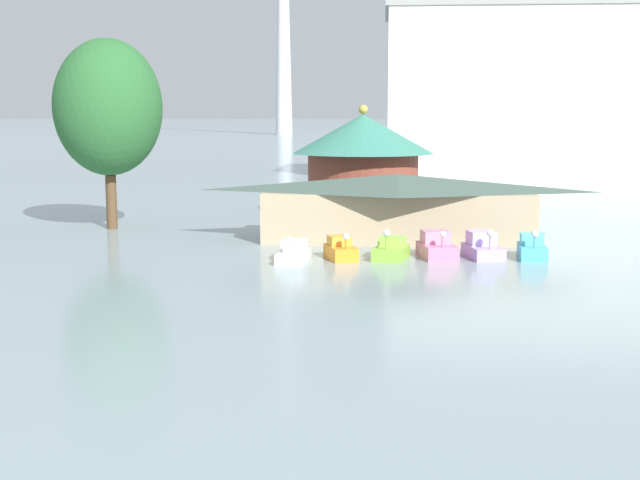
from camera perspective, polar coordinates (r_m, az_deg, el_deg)
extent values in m
cube|color=white|center=(44.47, -1.80, -1.12)|extent=(1.66, 2.88, 0.56)
cube|color=white|center=(44.72, -1.72, -0.33)|extent=(1.33, 1.34, 0.57)
cylinder|color=white|center=(43.29, -2.07, -0.57)|extent=(0.14, 0.14, 0.66)
sphere|color=white|center=(43.22, -2.07, 0.05)|extent=(0.28, 0.28, 0.28)
cube|color=orange|center=(45.28, 1.41, -0.85)|extent=(2.01, 2.68, 0.71)
cube|color=gold|center=(45.47, 1.31, -0.03)|extent=(1.40, 1.37, 0.51)
cylinder|color=orange|center=(44.29, 1.75, -0.30)|extent=(0.14, 0.14, 0.46)
sphere|color=white|center=(44.23, 1.76, 0.23)|extent=(0.36, 0.36, 0.36)
cube|color=#8CCC3F|center=(45.43, 4.75, -0.88)|extent=(2.09, 2.78, 0.66)
cube|color=#A0E24F|center=(45.64, 4.85, -0.10)|extent=(1.55, 1.39, 0.51)
cylinder|color=#8CCC3F|center=(44.36, 4.48, -0.21)|extent=(0.14, 0.14, 0.71)
sphere|color=white|center=(44.28, 4.48, 0.47)|extent=(0.36, 0.36, 0.36)
cube|color=pink|center=(46.19, 7.81, -0.72)|extent=(2.19, 2.99, 0.74)
cube|color=pink|center=(46.40, 7.72, 0.22)|extent=(1.64, 1.48, 0.69)
cylinder|color=pink|center=(45.06, 8.19, -0.14)|extent=(0.14, 0.14, 0.53)
sphere|color=white|center=(45.00, 8.20, 0.40)|extent=(0.32, 0.32, 0.32)
cube|color=#B299D8|center=(46.53, 10.83, -0.78)|extent=(2.16, 3.07, 0.66)
cube|color=#C8ADF0|center=(46.75, 10.71, 0.14)|extent=(1.60, 1.52, 0.75)
cylinder|color=#B299D8|center=(45.39, 11.31, -0.20)|extent=(0.14, 0.14, 0.63)
sphere|color=white|center=(45.32, 11.33, 0.44)|extent=(0.39, 0.39, 0.39)
cube|color=#4CB7CC|center=(46.89, 13.98, -0.77)|extent=(1.54, 2.80, 0.73)
cube|color=#5DCDE2|center=(47.12, 13.96, 0.07)|extent=(1.24, 1.29, 0.57)
cylinder|color=#4CB7CC|center=(45.72, 14.15, -0.18)|extent=(0.14, 0.14, 0.57)
sphere|color=white|center=(45.65, 14.17, 0.41)|extent=(0.39, 0.39, 0.39)
cube|color=tan|center=(52.28, 5.19, 1.64)|extent=(16.11, 5.49, 2.99)
pyramid|color=#42564C|center=(52.08, 5.22, 3.84)|extent=(17.40, 6.32, 1.03)
cylinder|color=brown|center=(64.83, 2.87, 3.74)|extent=(8.33, 8.33, 4.67)
cone|color=#387F6B|center=(64.62, 2.90, 7.10)|extent=(10.60, 10.60, 2.93)
sphere|color=#B7993D|center=(64.61, 2.91, 8.71)|extent=(0.70, 0.70, 0.70)
cylinder|color=brown|center=(58.70, -13.75, 2.47)|extent=(0.71, 0.71, 3.58)
ellipsoid|color=#28602D|center=(58.40, -13.97, 8.59)|extent=(7.09, 7.09, 8.95)
cube|color=silver|center=(100.71, 14.66, 9.16)|extent=(34.98, 16.31, 18.66)
cube|color=#999993|center=(101.34, 14.88, 14.72)|extent=(35.68, 16.64, 1.00)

